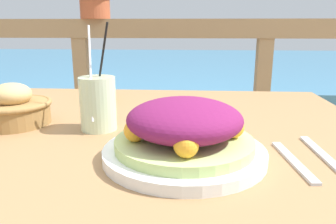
% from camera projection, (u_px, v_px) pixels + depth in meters
% --- Properties ---
extents(patio_table, '(1.08, 0.92, 0.71)m').
position_uv_depth(patio_table, '(148.00, 161.00, 0.81)').
color(patio_table, '#997047').
rests_on(patio_table, ground_plane).
extents(railing_fence, '(2.80, 0.08, 0.97)m').
position_uv_depth(railing_fence, '(171.00, 75.00, 1.65)').
color(railing_fence, '#937551').
rests_on(railing_fence, ground_plane).
extents(sea_backdrop, '(12.00, 4.00, 0.51)m').
position_uv_depth(sea_backdrop, '(183.00, 81.00, 4.17)').
color(sea_backdrop, teal).
rests_on(sea_backdrop, ground_plane).
extents(salad_plate, '(0.30, 0.30, 0.11)m').
position_uv_depth(salad_plate, '(184.00, 133.00, 0.59)').
color(salad_plate, white).
rests_on(salad_plate, patio_table).
extents(drink_glass, '(0.08, 0.09, 0.24)m').
position_uv_depth(drink_glass, '(98.00, 103.00, 0.75)').
color(drink_glass, beige).
rests_on(drink_glass, patio_table).
extents(bread_basket, '(0.18, 0.18, 0.10)m').
position_uv_depth(bread_basket, '(13.00, 108.00, 0.79)').
color(bread_basket, olive).
rests_on(bread_basket, patio_table).
extents(fork, '(0.03, 0.18, 0.00)m').
position_uv_depth(fork, '(293.00, 161.00, 0.58)').
color(fork, silver).
rests_on(fork, patio_table).
extents(knife, '(0.02, 0.18, 0.00)m').
position_uv_depth(knife, '(321.00, 153.00, 0.61)').
color(knife, silver).
rests_on(knife, patio_table).
extents(orange_near_glass, '(0.07, 0.07, 0.07)m').
position_uv_depth(orange_near_glass, '(101.00, 90.00, 1.04)').
color(orange_near_glass, '#F9A328').
rests_on(orange_near_glass, patio_table).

